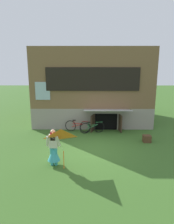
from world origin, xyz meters
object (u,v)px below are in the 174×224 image
person (54,150)px  bicycle_green (92,127)px  wooden_crate (147,139)px  kite (61,141)px  bicycle_red (78,126)px

person → bicycle_green: (1.67, 4.12, -0.31)m
bicycle_green → wooden_crate: 3.30m
kite → bicycle_green: (1.26, 4.70, -0.96)m
kite → bicycle_red: bearing=85.7°
bicycle_green → bicycle_red: 0.91m
bicycle_green → kite: bearing=-118.7°
kite → wooden_crate: 5.39m
wooden_crate → person: bearing=-150.4°
person → kite: (0.41, -0.58, 0.65)m
bicycle_green → wooden_crate: bearing=-40.9°
person → bicycle_red: bearing=96.5°
bicycle_green → bicycle_red: bicycle_red is taller
kite → wooden_crate: kite is taller
person → kite: bearing=-38.0°
person → wooden_crate: size_ratio=3.76×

